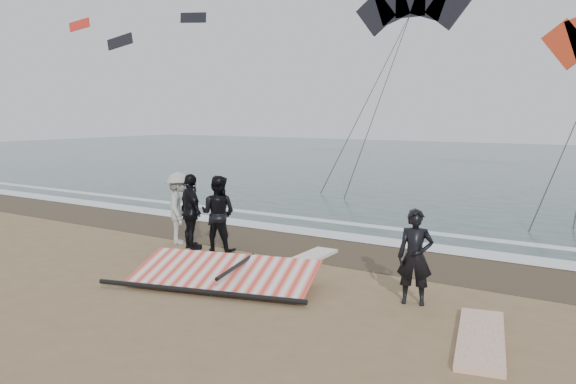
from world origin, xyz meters
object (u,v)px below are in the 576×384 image
at_px(board_white, 481,339).
at_px(board_cream, 306,259).
at_px(sail_rig, 226,274).
at_px(man_main, 415,257).

distance_m(board_white, board_cream, 5.25).
xyz_separation_m(board_white, sail_rig, (-5.02, 0.21, 0.15)).
distance_m(man_main, board_white, 1.99).
relative_size(board_white, sail_rig, 0.58).
xyz_separation_m(man_main, board_cream, (-3.12, 1.49, -0.81)).
height_order(man_main, board_white, man_main).
bearing_deg(man_main, sail_rig, 178.18).
bearing_deg(board_cream, board_white, -30.22).
xyz_separation_m(man_main, board_white, (1.44, -1.10, -0.81)).
bearing_deg(board_cream, sail_rig, -101.44).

